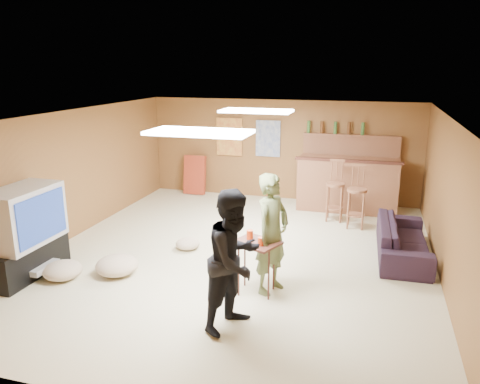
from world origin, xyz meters
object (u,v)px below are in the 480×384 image
(sofa, at_px, (403,240))
(tray_table, at_px, (256,267))
(person_olive, at_px, (272,234))
(person_black, at_px, (235,260))
(tv_body, at_px, (23,216))
(bar_counter, at_px, (347,185))

(sofa, distance_m, tray_table, 2.65)
(tray_table, bearing_deg, person_olive, 35.03)
(person_black, height_order, sofa, person_black)
(sofa, height_order, tray_table, tray_table)
(person_olive, height_order, sofa, person_olive)
(tv_body, xyz_separation_m, person_black, (3.22, -0.46, -0.08))
(sofa, bearing_deg, person_olive, 132.70)
(sofa, xyz_separation_m, tray_table, (-1.92, -1.83, 0.08))
(bar_counter, bearing_deg, tv_body, -133.00)
(tv_body, relative_size, bar_counter, 0.55)
(bar_counter, distance_m, sofa, 2.46)
(tv_body, distance_m, bar_counter, 6.09)
(bar_counter, height_order, person_black, person_black)
(tv_body, height_order, tray_table, tv_body)
(tv_body, xyz_separation_m, bar_counter, (4.15, 4.45, -0.35))
(person_olive, relative_size, tray_table, 2.23)
(bar_counter, xyz_separation_m, sofa, (1.02, -2.22, -0.27))
(person_olive, bearing_deg, person_black, -169.79)
(bar_counter, relative_size, person_black, 1.22)
(tv_body, height_order, person_black, person_black)
(tv_body, height_order, bar_counter, tv_body)
(bar_counter, xyz_separation_m, person_olive, (-0.72, -3.93, 0.25))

